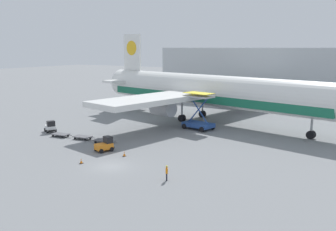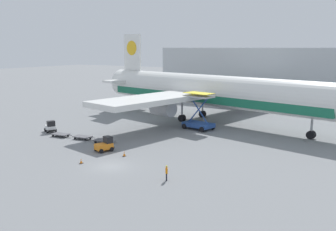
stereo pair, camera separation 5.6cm
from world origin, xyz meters
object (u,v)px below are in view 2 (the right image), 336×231
baggage_dolly_second (83,137)px  baggage_dolly_third (103,140)px  airplane_main (206,91)px  traffic_cone_far (124,154)px  baggage_tug_mid (51,127)px  scissor_lift_loader (199,116)px  traffic_cone_near (81,161)px  baggage_tug_foreground (105,145)px  ground_crew_near (167,172)px  baggage_dolly_lead (61,134)px

baggage_dolly_second → baggage_dolly_third: 4.30m
airplane_main → traffic_cone_far: size_ratio=84.78×
baggage_tug_mid → baggage_dolly_third: 12.56m
scissor_lift_loader → baggage_dolly_second: bearing=-115.1°
baggage_tug_mid → traffic_cone_near: (16.78, -10.13, -0.56)m
scissor_lift_loader → traffic_cone_near: 25.47m
traffic_cone_far → traffic_cone_near: bearing=-116.8°
baggage_tug_foreground → traffic_cone_far: baggage_tug_foreground is taller
baggage_tug_foreground → ground_crew_near: baggage_tug_foreground is taller
baggage_dolly_second → traffic_cone_near: (8.57, -9.20, -0.07)m
baggage_dolly_lead → baggage_dolly_second: 4.29m
scissor_lift_loader → baggage_dolly_lead: scissor_lift_loader is taller
airplane_main → baggage_tug_foreground: (-2.78, -26.32, -4.96)m
scissor_lift_loader → baggage_dolly_lead: size_ratio=1.69×
baggage_tug_mid → ground_crew_near: baggage_tug_mid is taller
scissor_lift_loader → baggage_tug_mid: 25.26m
airplane_main → baggage_dolly_third: size_ratio=15.25×
baggage_dolly_lead → baggage_dolly_third: size_ratio=1.00×
baggage_dolly_third → traffic_cone_near: traffic_cone_near is taller
baggage_tug_foreground → baggage_dolly_lead: 12.00m
baggage_dolly_lead → scissor_lift_loader: bearing=39.1°
ground_crew_near → traffic_cone_near: ground_crew_near is taller
baggage_dolly_second → baggage_dolly_third: (4.30, -0.13, 0.00)m
baggage_tug_mid → baggage_dolly_lead: size_ratio=0.75×
baggage_dolly_second → traffic_cone_far: traffic_cone_far is taller
airplane_main → baggage_dolly_second: size_ratio=15.25×
baggage_tug_foreground → scissor_lift_loader: bearing=6.9°
baggage_dolly_third → traffic_cone_far: 7.91m
baggage_tug_mid → baggage_dolly_lead: (3.96, -1.50, -0.49)m
baggage_dolly_lead → traffic_cone_near: (12.82, -8.64, -0.07)m
scissor_lift_loader → traffic_cone_near: size_ratio=9.85×
baggage_tug_foreground → baggage_dolly_second: bearing=86.0°
baggage_dolly_lead → baggage_dolly_second: bearing=1.3°
baggage_dolly_second → baggage_dolly_lead: bearing=-178.7°
scissor_lift_loader → baggage_tug_foreground: size_ratio=2.30×
scissor_lift_loader → traffic_cone_near: bearing=-85.9°
baggage_tug_mid → baggage_dolly_third: size_ratio=0.75×
baggage_tug_foreground → baggage_dolly_third: bearing=64.2°
baggage_dolly_third → traffic_cone_near: (4.27, -9.07, -0.07)m
baggage_dolly_third → traffic_cone_far: size_ratio=5.56×
airplane_main → traffic_cone_far: (1.01, -26.94, -5.51)m
ground_crew_near → traffic_cone_far: size_ratio=2.47×
airplane_main → baggage_dolly_third: bearing=-92.3°
scissor_lift_loader → baggage_tug_foreground: scissor_lift_loader is taller
baggage_tug_foreground → traffic_cone_near: size_ratio=4.29×
baggage_dolly_second → ground_crew_near: size_ratio=2.25×
baggage_dolly_lead → baggage_tug_foreground: bearing=-19.8°
baggage_tug_mid → traffic_cone_near: 19.61m
baggage_dolly_lead → traffic_cone_far: traffic_cone_far is taller
baggage_dolly_second → ground_crew_near: (20.67, -8.88, 0.59)m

